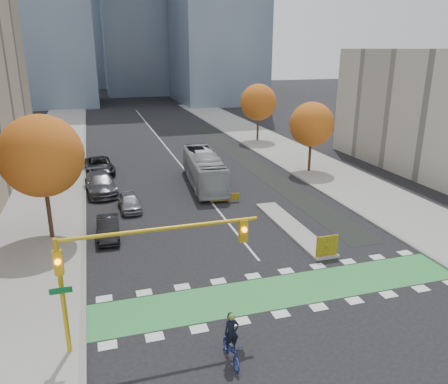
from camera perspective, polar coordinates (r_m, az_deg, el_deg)
ground at (r=22.37m, az=9.42°, el=-14.49°), size 300.00×300.00×0.00m
sidewalk_west at (r=38.91m, az=-22.92°, el=-1.12°), size 7.00×120.00×0.15m
sidewalk_east at (r=44.57m, az=13.90°, el=2.16°), size 7.00×120.00×0.15m
curb_west at (r=38.64m, az=-17.79°, el=-0.66°), size 0.30×120.00×0.16m
curb_east at (r=42.93m, az=9.86°, el=1.82°), size 0.30×120.00×0.16m
bike_crossing at (r=23.51m, az=7.80°, el=-12.64°), size 20.00×3.00×0.01m
centre_line at (r=58.64m, az=-7.89°, el=6.25°), size 0.15×70.00×0.01m
bike_lane_paint at (r=50.91m, az=2.33°, el=4.58°), size 2.50×50.00×0.01m
median_island at (r=31.09m, az=8.87°, el=-4.55°), size 1.60×10.00×0.16m
hazard_board at (r=26.95m, az=13.32°, el=-6.86°), size 1.40×0.12×1.30m
tree_west at (r=29.61m, az=-22.73°, el=4.35°), size 5.20×5.20×8.22m
tree_east_near at (r=44.51m, az=11.38°, el=8.64°), size 4.40×4.40×7.08m
tree_east_far at (r=59.10m, az=4.50°, el=11.60°), size 4.80×4.80×7.65m
traffic_signal_west at (r=18.09m, az=-12.58°, el=-8.38°), size 8.53×0.56×5.20m
cyclist at (r=18.45m, az=0.98°, el=-19.40°), size 0.72×1.93×2.20m
bus at (r=39.97m, az=-2.62°, el=2.98°), size 3.42×10.99×3.01m
parked_car_a at (r=34.80m, az=-12.25°, el=-1.22°), size 1.71×3.94×1.32m
parked_car_b at (r=30.04m, az=-14.88°, el=-4.57°), size 1.57×4.14×1.35m
parked_car_c at (r=39.43m, az=-15.82°, el=1.10°), size 2.90×6.08×1.71m
parked_car_d at (r=45.81m, az=-15.97°, el=3.33°), size 3.13×5.82×1.55m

